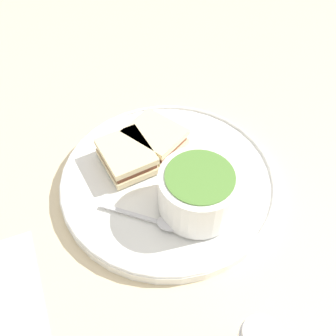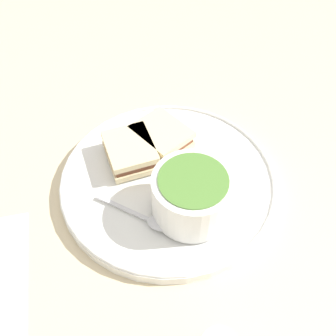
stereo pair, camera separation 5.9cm
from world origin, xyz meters
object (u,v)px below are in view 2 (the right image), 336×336
soup_bowl (192,195)px  sandwich_half_far (130,152)px  spoon (152,220)px  sandwich_half_near (164,136)px

soup_bowl → sandwich_half_far: bearing=125.1°
sandwich_half_far → spoon: bearing=-80.8°
sandwich_half_near → sandwich_half_far: same height
spoon → sandwich_half_far: 0.13m
sandwich_half_far → soup_bowl: bearing=-54.9°
spoon → sandwich_half_far: size_ratio=1.07×
spoon → sandwich_half_near: 0.15m
soup_bowl → sandwich_half_far: soup_bowl is taller
soup_bowl → sandwich_half_far: (-0.08, 0.11, -0.02)m
soup_bowl → spoon: 0.07m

